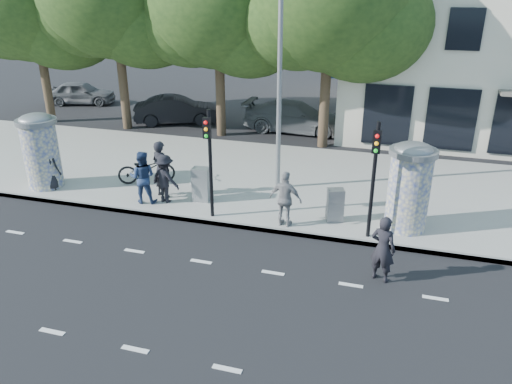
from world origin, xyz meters
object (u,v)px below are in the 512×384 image
(traffic_pole_far, at_px, (374,169))
(man_road, at_px, (383,249))
(ad_column_left, at_px, (41,149))
(car_left, at_px, (81,93))
(ped_e, at_px, (286,199))
(car_right, at_px, (295,117))
(street_lamp, at_px, (280,54))
(cabinet_right, at_px, (335,205))
(cabinet_left, at_px, (201,184))
(car_mid, at_px, (177,110))
(ped_a, at_px, (48,167))
(traffic_pole_near, at_px, (209,154))
(ad_column_right, at_px, (409,185))
(ped_d, at_px, (165,179))
(ped_b, at_px, (161,169))
(bicycle, at_px, (146,169))
(ped_c, at_px, (143,177))

(traffic_pole_far, relative_size, man_road, 1.93)
(ad_column_left, bearing_deg, car_left, 119.05)
(ped_e, height_order, car_right, ped_e)
(man_road, bearing_deg, ped_e, -13.83)
(street_lamp, bearing_deg, traffic_pole_far, -39.88)
(man_road, bearing_deg, cabinet_right, -40.19)
(cabinet_left, xyz_separation_m, car_mid, (-5.09, 9.20, -0.01))
(ad_column_left, xyz_separation_m, ped_a, (0.34, -0.18, -0.57))
(cabinet_right, bearing_deg, cabinet_left, 156.59)
(traffic_pole_near, bearing_deg, ad_column_right, 8.89)
(ad_column_left, bearing_deg, cabinet_left, 3.61)
(ped_d, relative_size, car_mid, 0.38)
(ped_b, distance_m, cabinet_left, 1.48)
(traffic_pole_near, relative_size, car_right, 0.67)
(bicycle, height_order, cabinet_right, bicycle)
(ad_column_left, height_order, traffic_pole_far, traffic_pole_far)
(ped_a, relative_size, car_mid, 0.38)
(ped_a, xyz_separation_m, ped_c, (3.71, -0.10, 0.06))
(ped_a, height_order, cabinet_left, ped_a)
(ped_c, relative_size, ped_e, 1.02)
(ped_d, height_order, cabinet_left, ped_d)
(ad_column_right, relative_size, car_left, 0.66)
(ad_column_left, distance_m, car_mid, 9.63)
(street_lamp, xyz_separation_m, ped_b, (-3.58, -1.79, -3.67))
(car_mid, bearing_deg, man_road, -160.55)
(car_mid, bearing_deg, car_right, -110.60)
(ad_column_right, relative_size, street_lamp, 0.33)
(ad_column_right, distance_m, cabinet_left, 6.61)
(ped_e, relative_size, car_right, 0.34)
(traffic_pole_near, bearing_deg, ped_d, 160.38)
(ped_a, relative_size, ped_c, 0.93)
(cabinet_left, relative_size, car_right, 0.23)
(ped_c, bearing_deg, car_mid, -84.08)
(street_lamp, bearing_deg, cabinet_left, -140.75)
(car_left, bearing_deg, ped_a, -165.55)
(ad_column_right, height_order, man_road, ad_column_right)
(ad_column_right, bearing_deg, car_mid, 141.20)
(ad_column_right, xyz_separation_m, car_mid, (-11.65, 9.37, -0.83))
(traffic_pole_far, bearing_deg, car_left, 144.91)
(ped_d, relative_size, car_right, 0.32)
(bicycle, bearing_deg, car_left, 16.02)
(ped_d, bearing_deg, ad_column_right, -162.85)
(traffic_pole_near, relative_size, cabinet_left, 2.95)
(ad_column_right, height_order, street_lamp, street_lamp)
(man_road, relative_size, car_right, 0.35)
(ad_column_left, xyz_separation_m, street_lamp, (8.00, 2.13, 3.26))
(ad_column_right, xyz_separation_m, street_lamp, (-4.40, 1.93, 3.26))
(man_road, relative_size, cabinet_right, 1.70)
(ad_column_left, relative_size, ped_d, 1.62)
(ped_b, xyz_separation_m, cabinet_right, (5.90, -0.25, -0.46))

